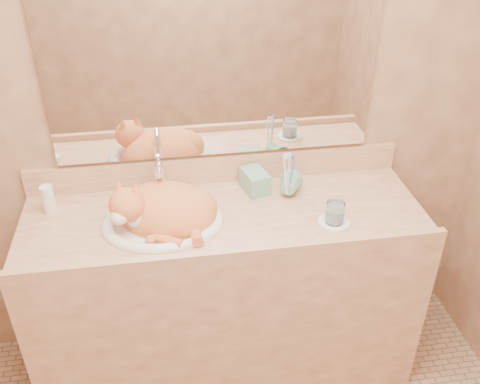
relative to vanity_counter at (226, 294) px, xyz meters
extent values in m
cube|color=brown|center=(0.00, 0.28, 0.82)|extent=(2.40, 0.02, 2.50)
cube|color=white|center=(0.00, 0.26, 0.97)|extent=(1.30, 0.02, 0.80)
imported|color=#6AAA8B|center=(0.17, 0.10, 0.53)|extent=(0.11, 0.11, 0.20)
imported|color=#6AAA8B|center=(0.27, 0.07, 0.47)|extent=(0.13, 0.13, 0.09)
cylinder|color=white|center=(0.41, -0.12, 0.43)|extent=(0.12, 0.12, 0.01)
cylinder|color=white|center=(0.41, -0.12, 0.48)|extent=(0.07, 0.07, 0.09)
cylinder|color=white|center=(-0.68, 0.13, 0.49)|extent=(0.05, 0.05, 0.12)
camera|label=1|loc=(-0.21, -1.72, 1.65)|focal=40.00mm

